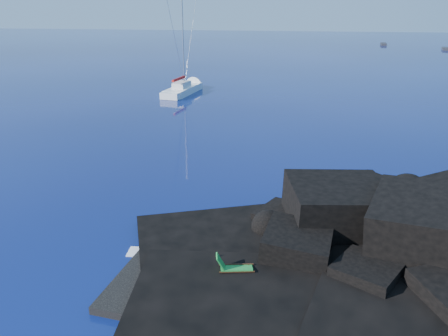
# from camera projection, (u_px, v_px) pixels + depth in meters

# --- Properties ---
(ground) EXTENTS (400.00, 400.00, 0.00)m
(ground) POSITION_uv_depth(u_px,v_px,m) (111.00, 284.00, 19.22)
(ground) COLOR #030A34
(ground) RESTS_ON ground
(headland) EXTENTS (24.00, 24.00, 3.60)m
(headland) POSITION_uv_depth(u_px,v_px,m) (406.00, 274.00, 19.96)
(headland) COLOR black
(headland) RESTS_ON ground
(beach) EXTENTS (9.08, 6.86, 0.70)m
(beach) POSITION_uv_depth(u_px,v_px,m) (213.00, 288.00, 18.98)
(beach) COLOR black
(beach) RESTS_ON ground
(surf_foam) EXTENTS (10.00, 8.00, 0.06)m
(surf_foam) POSITION_uv_depth(u_px,v_px,m) (239.00, 238.00, 23.05)
(surf_foam) COLOR white
(surf_foam) RESTS_ON ground
(sailboat) EXTENTS (4.39, 12.95, 13.32)m
(sailboat) POSITION_uv_depth(u_px,v_px,m) (183.00, 93.00, 60.65)
(sailboat) COLOR white
(sailboat) RESTS_ON ground
(deck_chair) EXTENTS (1.71, 1.01, 1.10)m
(deck_chair) POSITION_uv_depth(u_px,v_px,m) (237.00, 264.00, 19.11)
(deck_chair) COLOR #1D8333
(deck_chair) RESTS_ON beach
(towel) EXTENTS (1.95, 1.14, 0.05)m
(towel) POSITION_uv_depth(u_px,v_px,m) (171.00, 257.00, 20.61)
(towel) COLOR white
(towel) RESTS_ON beach
(sunbather) EXTENTS (1.80, 0.70, 0.24)m
(sunbather) POSITION_uv_depth(u_px,v_px,m) (171.00, 254.00, 20.55)
(sunbather) COLOR tan
(sunbather) RESTS_ON towel
(marker_cone) EXTENTS (0.39, 0.39, 0.51)m
(marker_cone) POSITION_uv_depth(u_px,v_px,m) (218.00, 257.00, 20.19)
(marker_cone) COLOR orange
(marker_cone) RESTS_ON beach
(distant_boat_a) EXTENTS (2.02, 5.13, 0.67)m
(distant_boat_a) POSITION_uv_depth(u_px,v_px,m) (383.00, 45.00, 132.66)
(distant_boat_a) COLOR #28272D
(distant_boat_a) RESTS_ON ground
(distant_boat_b) EXTENTS (2.35, 4.99, 0.64)m
(distant_boat_b) POSITION_uv_depth(u_px,v_px,m) (445.00, 50.00, 119.00)
(distant_boat_b) COLOR #26262B
(distant_boat_b) RESTS_ON ground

